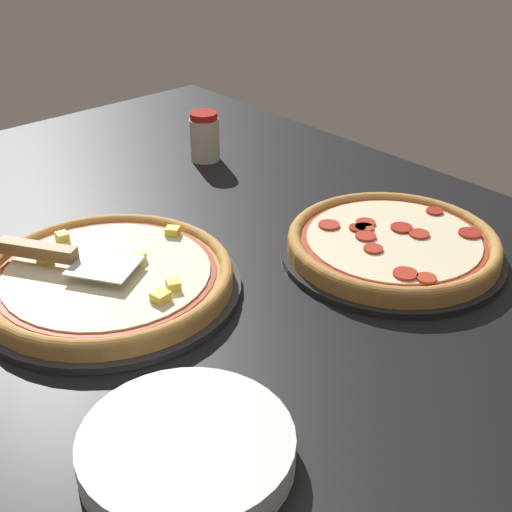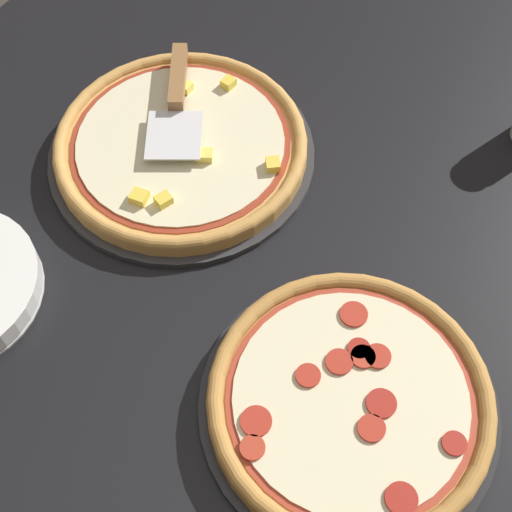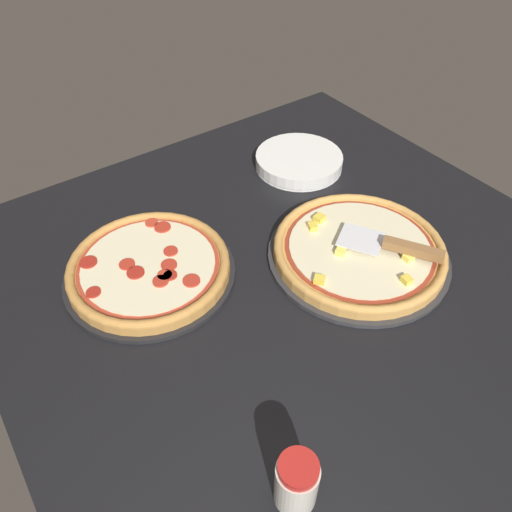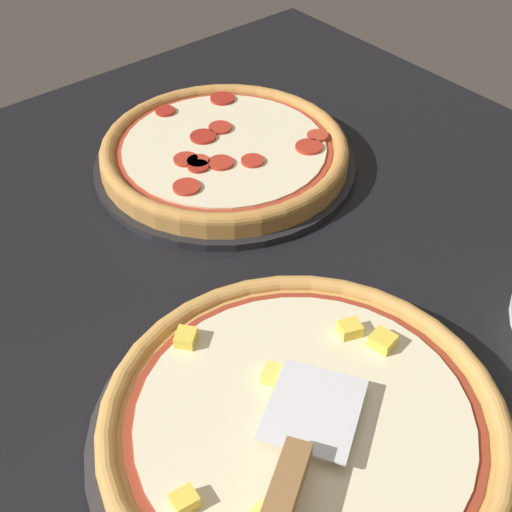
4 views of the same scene
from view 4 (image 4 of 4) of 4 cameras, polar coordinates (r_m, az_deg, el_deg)
ground_plane at (r=72.83cm, az=-7.33°, el=-10.67°), size 140.55×118.95×3.60cm
pizza_pan_front at (r=66.50cm, az=3.76°, el=-14.19°), size 38.93×38.93×1.00cm
pizza_front at (r=64.86cm, az=3.83°, el=-13.18°), size 36.60×36.60×3.58cm
pizza_pan_back at (r=97.77cm, az=-2.50°, el=7.38°), size 35.41×35.41×1.00cm
pizza_back at (r=96.61cm, az=-2.53°, el=8.41°), size 33.29×33.29×3.05cm
serving_spatula at (r=58.11cm, az=2.48°, el=-17.89°), size 20.80×15.55×2.00cm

